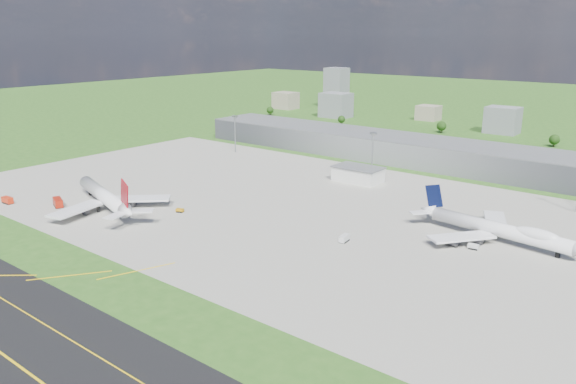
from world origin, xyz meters
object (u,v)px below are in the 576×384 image
Objects in this scene: airliner_red_twin at (105,197)px; van_white_near at (344,239)px; tug_yellow at (180,211)px; airliner_blue_quad at (499,230)px; fire_truck at (58,203)px; van_white_far at (473,247)px; crash_tender at (7,200)px.

airliner_red_twin is 118.57m from van_white_near.
airliner_blue_quad is at bearing 0.89° from tug_yellow.
fire_truck is 191.64m from van_white_far.
airliner_blue_quad reaches higher than van_white_far.
airliner_blue_quad is at bearing 45.85° from fire_truck.
van_white_far is at bearing -67.79° from van_white_near.
crash_tender reaches higher than tug_yellow.
crash_tender is 1.64× the size of tug_yellow.
van_white_far reaches higher than tug_yellow.
airliner_blue_quad is at bearing -58.01° from van_white_near.
airliner_blue_quad is 17.56× the size of tug_yellow.
fire_truck is 2.28× the size of van_white_far.
airliner_blue_quad is 228.75m from crash_tender.
van_white_far is at bearing -142.74° from airliner_red_twin.
airliner_blue_quad is 10.68× the size of crash_tender.
tug_yellow is at bearing -134.05° from airliner_red_twin.
tug_yellow is (-129.45, -54.74, -4.19)m from airliner_blue_quad.
airliner_blue_quad is 16.44× the size of van_white_far.
van_white_near is 1.37× the size of van_white_far.
crash_tender is 88.54m from tug_yellow.
airliner_red_twin is 17.21× the size of van_white_far.
crash_tender is at bearing -165.36° from van_white_far.
airliner_red_twin is 12.57× the size of van_white_near.
van_white_far is (43.62, 24.33, -0.31)m from van_white_near.
van_white_near reaches higher than van_white_far.
fire_truck is (-20.85, -12.79, -3.51)m from airliner_red_twin.
airliner_red_twin is 7.55× the size of fire_truck.
crash_tender is 1.12× the size of van_white_near.
airliner_red_twin is at bearing 26.62° from crash_tender.
airliner_red_twin reaches higher than tug_yellow.
tug_yellow is at bearing 26.17° from crash_tender.
fire_truck reaches higher than crash_tender.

